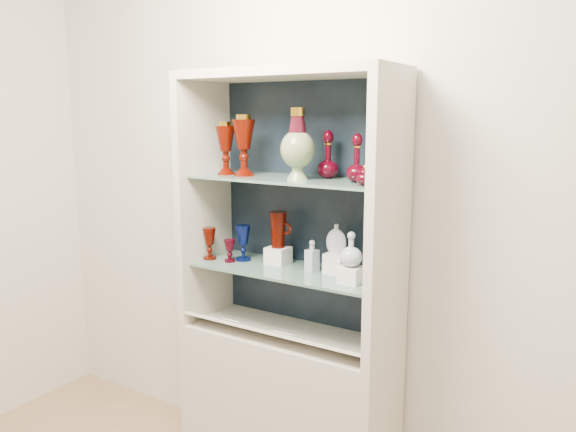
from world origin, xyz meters
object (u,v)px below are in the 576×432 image
Objects in this scene: pedestal_lamp_left at (244,145)px; flat_flask at (336,238)px; ruby_goblet_tall at (210,243)px; clear_round_decanter at (351,250)px; lidded_bowl at (365,175)px; pedestal_lamp_right at (226,148)px; enamel_urn at (298,144)px; ruby_pitcher at (278,230)px; cameo_medallion at (389,239)px; ruby_goblet_small at (230,251)px; ruby_decanter_b at (328,153)px; clear_square_bottle at (312,256)px; ruby_decanter_a at (357,155)px; cobalt_goblet at (243,243)px.

flat_flask is (0.43, 0.09, -0.40)m from pedestal_lamp_left.
ruby_goblet_tall is 1.10× the size of clear_round_decanter.
pedestal_lamp_right is at bearing 176.61° from lidded_bowl.
enamel_urn reaches higher than ruby_pitcher.
pedestal_lamp_right reaches higher than clear_round_decanter.
ruby_goblet_small is at bearing -143.81° from cameo_medallion.
clear_round_decanter is at bearing -33.26° from ruby_decanter_b.
ruby_goblet_small is at bearing -171.16° from flat_flask.
clear_square_bottle is at bearing -140.60° from cameo_medallion.
lidded_bowl is at bearing -19.05° from clear_square_bottle.
pedestal_lamp_right is 0.40m from enamel_urn.
ruby_decanter_a is 0.75m from cobalt_goblet.
cameo_medallion is (0.53, 0.06, 0.01)m from ruby_pitcher.
ruby_goblet_tall is 0.91× the size of ruby_pitcher.
clear_round_decanter reaches higher than ruby_goblet_tall.
pedestal_lamp_right is 0.86m from cameo_medallion.
ruby_goblet_small is (-0.38, 0.00, -0.52)m from enamel_urn.
ruby_decanter_a is 0.13m from lidded_bowl.
lidded_bowl is at bearing -36.26° from flat_flask.
cameo_medallion is at bearing 15.17° from clear_square_bottle.
ruby_goblet_small is at bearing 179.33° from enamel_urn.
clear_round_decanter is (0.23, -0.07, 0.07)m from clear_square_bottle.
ruby_decanter_a is 1.57× the size of clear_square_bottle.
flat_flask reaches higher than ruby_goblet_small.
enamel_urn is 2.25× the size of flat_flask.
lidded_bowl is 0.78× the size of ruby_goblet_small.
ruby_pitcher is 0.30m from flat_flask.
ruby_pitcher is at bearing 173.51° from ruby_decanter_a.
ruby_goblet_tall is (-0.83, 0.02, -0.38)m from lidded_bowl.
ruby_decanter_b reaches higher than flat_flask.
ruby_pitcher reaches higher than clear_square_bottle.
ruby_decanter_a is at bearing 3.10° from pedestal_lamp_right.
ruby_decanter_b is 1.29× the size of cobalt_goblet.
ruby_goblet_tall reaches higher than ruby_goblet_small.
cameo_medallion is at bearing 57.18° from clear_round_decanter.
ruby_decanter_a is at bearing 4.05° from ruby_goblet_small.
cobalt_goblet is at bearing -173.45° from ruby_pitcher.
clear_square_bottle is at bearing -166.62° from flat_flask.
ruby_goblet_tall is at bearing -175.96° from pedestal_lamp_left.
ruby_goblet_tall is (-0.21, -0.01, -0.48)m from pedestal_lamp_left.
pedestal_lamp_right is 0.47m from ruby_goblet_tall.
enamel_urn reaches higher than cameo_medallion.
cobalt_goblet is 0.49m from flat_flask.
ruby_pitcher reaches higher than cameo_medallion.
ruby_goblet_small is 0.76× the size of cameo_medallion.
enamel_urn is at bearing -179.38° from clear_round_decanter.
enamel_urn is 0.45m from ruby_pitcher.
ruby_decanter_b reaches higher than ruby_pitcher.
pedestal_lamp_left reaches higher than cameo_medallion.
flat_flask is (0.54, 0.09, -0.38)m from pedestal_lamp_right.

